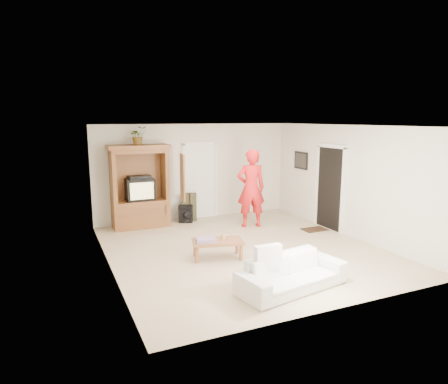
% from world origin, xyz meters
% --- Properties ---
extents(floor, '(6.00, 6.00, 0.00)m').
position_xyz_m(floor, '(0.00, 0.00, 0.00)').
color(floor, tan).
rests_on(floor, ground).
extents(ceiling, '(6.00, 6.00, 0.00)m').
position_xyz_m(ceiling, '(0.00, 0.00, 2.60)').
color(ceiling, white).
rests_on(ceiling, floor).
extents(wall_back, '(5.50, 0.00, 5.50)m').
position_xyz_m(wall_back, '(0.00, 3.00, 1.30)').
color(wall_back, silver).
rests_on(wall_back, floor).
extents(wall_front, '(5.50, 0.00, 5.50)m').
position_xyz_m(wall_front, '(0.00, -3.00, 1.30)').
color(wall_front, silver).
rests_on(wall_front, floor).
extents(wall_left, '(0.00, 6.00, 6.00)m').
position_xyz_m(wall_left, '(-2.75, 0.00, 1.30)').
color(wall_left, silver).
rests_on(wall_left, floor).
extents(wall_right, '(0.00, 6.00, 6.00)m').
position_xyz_m(wall_right, '(2.75, 0.00, 1.30)').
color(wall_right, silver).
rests_on(wall_right, floor).
extents(armoire, '(1.82, 1.14, 2.10)m').
position_xyz_m(armoire, '(-1.58, 2.66, 0.91)').
color(armoire, brown).
rests_on(armoire, floor).
extents(door_back, '(0.85, 0.05, 2.04)m').
position_xyz_m(door_back, '(0.15, 2.97, 1.02)').
color(door_back, white).
rests_on(door_back, floor).
extents(doorway_right, '(0.05, 0.90, 2.04)m').
position_xyz_m(doorway_right, '(2.73, 0.60, 1.02)').
color(doorway_right, black).
rests_on(doorway_right, floor).
extents(framed_picture, '(0.03, 0.60, 0.48)m').
position_xyz_m(framed_picture, '(2.73, 1.90, 1.60)').
color(framed_picture, black).
rests_on(framed_picture, wall_right).
extents(doormat, '(0.60, 0.40, 0.02)m').
position_xyz_m(doormat, '(2.30, 0.60, 0.01)').
color(doormat, '#382316').
rests_on(doormat, floor).
extents(plant, '(0.45, 0.40, 0.45)m').
position_xyz_m(plant, '(-1.60, 2.63, 2.33)').
color(plant, '#4C7238').
rests_on(plant, armoire).
extents(man, '(0.82, 0.63, 2.00)m').
position_xyz_m(man, '(0.99, 1.54, 1.00)').
color(man, red).
rests_on(man, floor).
extents(sofa, '(1.98, 1.06, 0.55)m').
position_xyz_m(sofa, '(-0.18, -2.14, 0.27)').
color(sofa, silver).
rests_on(sofa, floor).
extents(coffee_table, '(1.10, 0.78, 0.37)m').
position_xyz_m(coffee_table, '(-0.72, -0.30, 0.32)').
color(coffee_table, brown).
rests_on(coffee_table, floor).
extents(towel, '(0.43, 0.35, 0.08)m').
position_xyz_m(towel, '(-0.97, -0.30, 0.41)').
color(towel, '#D94948').
rests_on(towel, coffee_table).
extents(candle, '(0.08, 0.08, 0.10)m').
position_xyz_m(candle, '(-0.58, -0.26, 0.42)').
color(candle, tan).
rests_on(candle, coffee_table).
extents(backpack_black, '(0.42, 0.35, 0.45)m').
position_xyz_m(backpack_black, '(-0.42, 2.58, 0.23)').
color(backpack_black, black).
rests_on(backpack_black, floor).
extents(backpack_olive, '(0.46, 0.40, 0.74)m').
position_xyz_m(backpack_olive, '(-0.24, 2.79, 0.37)').
color(backpack_olive, '#47442B').
rests_on(backpack_olive, floor).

